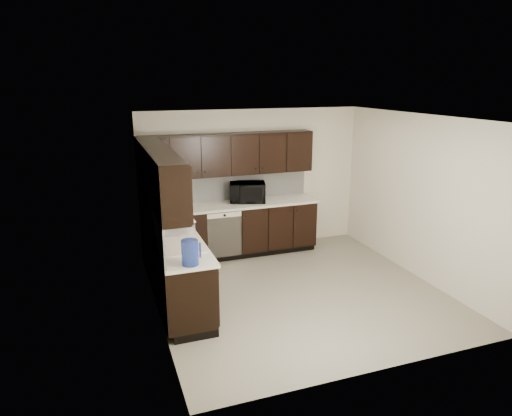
{
  "coord_description": "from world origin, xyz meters",
  "views": [
    {
      "loc": [
        -2.6,
        -5.52,
        2.98
      ],
      "look_at": [
        -0.43,
        0.6,
        1.15
      ],
      "focal_mm": 32.0,
      "sensor_mm": 36.0,
      "label": 1
    }
  ],
  "objects_px": {
    "toaster_oven": "(156,204)",
    "blue_pitcher": "(190,253)",
    "microwave": "(247,192)",
    "storage_bin": "(175,227)",
    "sink": "(181,249)"
  },
  "relations": [
    {
      "from": "sink",
      "to": "blue_pitcher",
      "type": "xyz_separation_m",
      "value": [
        -0.01,
        -0.69,
        0.21
      ]
    },
    {
      "from": "microwave",
      "to": "blue_pitcher",
      "type": "bearing_deg",
      "value": -104.95
    },
    {
      "from": "storage_bin",
      "to": "blue_pitcher",
      "type": "bearing_deg",
      "value": -91.07
    },
    {
      "from": "sink",
      "to": "storage_bin",
      "type": "bearing_deg",
      "value": 88.73
    },
    {
      "from": "blue_pitcher",
      "to": "sink",
      "type": "bearing_deg",
      "value": 93.4
    },
    {
      "from": "microwave",
      "to": "toaster_oven",
      "type": "relative_size",
      "value": 1.76
    },
    {
      "from": "sink",
      "to": "blue_pitcher",
      "type": "distance_m",
      "value": 0.72
    },
    {
      "from": "microwave",
      "to": "toaster_oven",
      "type": "height_order",
      "value": "microwave"
    },
    {
      "from": "microwave",
      "to": "blue_pitcher",
      "type": "relative_size",
      "value": 2.07
    },
    {
      "from": "sink",
      "to": "microwave",
      "type": "height_order",
      "value": "microwave"
    },
    {
      "from": "toaster_oven",
      "to": "blue_pitcher",
      "type": "xyz_separation_m",
      "value": [
        0.06,
        -2.39,
        0.04
      ]
    },
    {
      "from": "sink",
      "to": "storage_bin",
      "type": "relative_size",
      "value": 1.64
    },
    {
      "from": "toaster_oven",
      "to": "blue_pitcher",
      "type": "bearing_deg",
      "value": -113.26
    },
    {
      "from": "microwave",
      "to": "blue_pitcher",
      "type": "height_order",
      "value": "microwave"
    },
    {
      "from": "blue_pitcher",
      "to": "storage_bin",
      "type": "bearing_deg",
      "value": 93.26
    }
  ]
}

